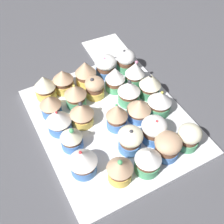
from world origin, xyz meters
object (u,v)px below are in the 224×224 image
Objects in this scene: cupcake_11 at (117,116)px; cupcake_23 at (160,102)px; cupcake_18 at (154,129)px; cupcake_7 at (82,113)px; cupcake_2 at (59,120)px; cupcake_12 at (130,139)px; cupcake_13 at (149,160)px; cupcake_8 at (120,169)px; cupcake_21 at (135,73)px; cupcake_15 at (115,79)px; cupcake_1 at (51,105)px; cupcake_16 at (129,92)px; cupcake_19 at (168,146)px; cupcake_17 at (139,109)px; cupcake_24 at (189,137)px; cupcake_5 at (63,81)px; cupcake_22 at (150,85)px; cupcake_6 at (75,95)px; cupcake_3 at (71,137)px; cupcake_20 at (126,61)px; napkin at (106,47)px; baking_tray at (112,121)px; cupcake_14 at (105,65)px; cupcake_4 at (83,162)px; cupcake_0 at (45,86)px; cupcake_10 at (94,87)px.

cupcake_11 is 12.50cm from cupcake_23.
cupcake_11 is 1.12× the size of cupcake_18.
cupcake_18 is (13.05, 13.30, -0.03)cm from cupcake_7.
cupcake_12 is at bearing 43.36° from cupcake_2.
cupcake_13 is 18.12cm from cupcake_23.
cupcake_8 is 1.00× the size of cupcake_23.
cupcake_15 is at bearing -96.80° from cupcake_21.
cupcake_18 reaches higher than cupcake_1.
cupcake_19 is at bearing -2.83° from cupcake_16.
cupcake_17 is 14.47cm from cupcake_24.
cupcake_5 is 1.00× the size of cupcake_13.
cupcake_11 is at bearing 153.69° from cupcake_8.
cupcake_11 is 6.51cm from cupcake_17.
cupcake_15 is 0.96× the size of cupcake_22.
cupcake_16 is at bearing 90.53° from cupcake_2.
cupcake_6 and cupcake_7 have the same top height.
cupcake_21 reaches higher than cupcake_23.
cupcake_1 is at bearing -89.66° from cupcake_6.
cupcake_6 is at bearing -107.84° from cupcake_22.
cupcake_3 is 0.92× the size of cupcake_21.
cupcake_1 is 31.88cm from cupcake_19.
cupcake_12 is at bearing -19.19° from cupcake_15.
cupcake_21 is (6.55, -0.74, 0.43)cm from cupcake_20.
cupcake_12 is at bearing -19.61° from napkin.
cupcake_1 is 0.84× the size of cupcake_22.
cupcake_14 reaches higher than baking_tray.
cupcake_24 is at bearing 12.69° from cupcake_15.
cupcake_6 is (-0.04, 7.18, 0.36)cm from cupcake_1.
cupcake_14 is 13.41cm from cupcake_16.
cupcake_21 reaches higher than cupcake_14.
cupcake_15 is at bearing -155.96° from cupcake_23.
cupcake_7 is 24.39cm from cupcake_20.
cupcake_17 is (2.84, 6.44, 4.09)cm from baking_tray.
cupcake_11 is 1.20× the size of cupcake_19.
cupcake_5 reaches higher than cupcake_1.
cupcake_2 reaches higher than cupcake_18.
cupcake_5 is (-13.07, 6.54, -0.07)cm from cupcake_2.
cupcake_24 is at bearing 42.38° from cupcake_11.
cupcake_2 and cupcake_12 have the same top height.
cupcake_4 is at bearing -63.25° from cupcake_22.
cupcake_20 is (0.64, 25.57, -0.28)cm from cupcake_0.
cupcake_18 is at bearing -178.32° from cupcake_19.
cupcake_11 is at bearing -142.05° from cupcake_18.
cupcake_17 is 0.91× the size of cupcake_20.
cupcake_23 reaches higher than cupcake_1.
cupcake_19 is at bearing 74.09° from cupcake_4.
cupcake_18 is at bearing -3.27° from cupcake_17.
cupcake_10 is (-0.81, 5.84, -0.58)cm from cupcake_6.
cupcake_18 reaches higher than cupcake_4.
cupcake_12 is (13.52, 12.77, -0.05)cm from cupcake_2.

